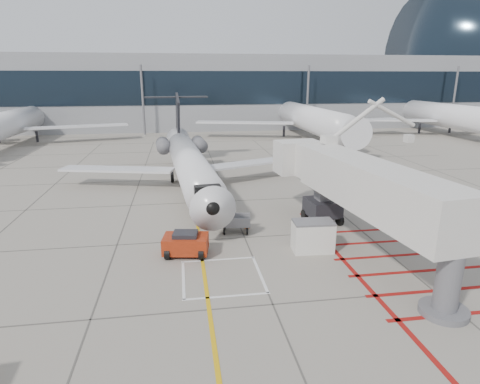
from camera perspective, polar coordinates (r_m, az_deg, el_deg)
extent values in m
plane|color=gray|center=(22.48, 2.33, -10.37)|extent=(260.00, 260.00, 0.00)
cone|color=orange|center=(26.10, -7.01, -6.09)|extent=(0.31, 0.31, 0.43)
cone|color=orange|center=(27.59, 0.96, -4.66)|extent=(0.34, 0.34, 0.47)
cube|color=gray|center=(90.86, 0.20, 14.19)|extent=(180.00, 28.00, 14.00)
cube|color=black|center=(76.98, 1.85, 14.59)|extent=(180.00, 0.10, 6.00)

